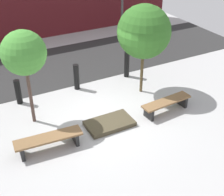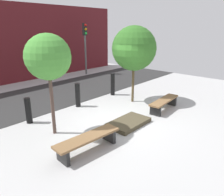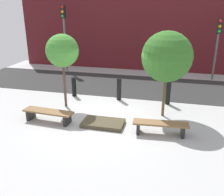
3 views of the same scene
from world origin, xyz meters
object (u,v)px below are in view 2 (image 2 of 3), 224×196
(tree_behind_left_bench, at_px, (48,57))
(planter_bed, at_px, (129,123))
(bench_left, at_px, (88,140))
(bench_right, at_px, (164,102))
(bollard_center, at_px, (113,84))
(bollard_far_left, at_px, (28,111))
(bollard_left, at_px, (78,95))
(traffic_light_mid_west, at_px, (85,39))
(tree_behind_right_bench, at_px, (134,49))

(tree_behind_left_bench, bearing_deg, planter_bed, -33.65)
(bench_left, xyz_separation_m, bench_right, (4.05, 0.00, -0.00))
(planter_bed, bearing_deg, bollard_center, 50.70)
(bench_right, bearing_deg, bollard_far_left, 141.63)
(bollard_left, xyz_separation_m, traffic_light_mid_west, (4.55, 4.57, 1.85))
(tree_behind_right_bench, xyz_separation_m, bollard_left, (-2.03, 1.30, -1.81))
(tree_behind_left_bench, distance_m, bollard_center, 4.75)
(bollard_far_left, relative_size, bollard_left, 0.90)
(bollard_left, bearing_deg, bench_right, -54.54)
(bollard_far_left, relative_size, traffic_light_mid_west, 0.27)
(tree_behind_left_bench, relative_size, tree_behind_right_bench, 0.93)
(bench_left, height_order, traffic_light_mid_west, traffic_light_mid_west)
(tree_behind_left_bench, bearing_deg, bench_left, -90.00)
(bench_left, height_order, planter_bed, bench_left)
(bollard_center, bearing_deg, bench_right, -92.79)
(planter_bed, height_order, tree_behind_right_bench, tree_behind_right_bench)
(bench_right, distance_m, traffic_light_mid_west, 8.10)
(bollard_far_left, height_order, bollard_center, bollard_center)
(bench_left, height_order, bench_right, same)
(tree_behind_left_bench, xyz_separation_m, tree_behind_right_bench, (4.05, -0.00, -0.04))
(bench_right, xyz_separation_m, bollard_center, (0.14, 2.84, 0.22))
(bench_right, bearing_deg, traffic_light_mid_west, 67.01)
(bench_right, xyz_separation_m, tree_behind_left_bench, (-4.05, 1.55, 2.04))
(tree_behind_right_bench, xyz_separation_m, bollard_center, (0.14, 1.30, -1.77))
(bench_right, relative_size, tree_behind_right_bench, 0.57)
(tree_behind_right_bench, distance_m, traffic_light_mid_west, 6.39)
(tree_behind_right_bench, bearing_deg, bollard_far_left, 162.82)
(bench_left, distance_m, planter_bed, 2.05)
(bollard_left, bearing_deg, traffic_light_mid_west, 45.15)
(planter_bed, xyz_separation_m, bollard_center, (2.16, 2.64, 0.47))
(tree_behind_right_bench, bearing_deg, bollard_center, 83.90)
(bollard_far_left, distance_m, traffic_light_mid_west, 8.34)
(bench_right, distance_m, bollard_far_left, 5.07)
(tree_behind_left_bench, xyz_separation_m, bollard_left, (2.03, 1.30, -1.85))
(bench_left, xyz_separation_m, bollard_center, (4.19, 2.84, 0.22))
(planter_bed, height_order, bollard_far_left, bollard_far_left)
(bench_right, distance_m, planter_bed, 2.05)
(bench_right, relative_size, bollard_center, 1.71)
(bollard_left, distance_m, traffic_light_mid_west, 6.71)
(bench_left, xyz_separation_m, tree_behind_right_bench, (4.05, 1.55, 1.99))
(bollard_left, height_order, traffic_light_mid_west, traffic_light_mid_west)
(bollard_far_left, relative_size, bollard_center, 0.84)
(bench_left, distance_m, bollard_far_left, 2.85)
(bench_left, relative_size, bollard_left, 1.94)
(bollard_far_left, bearing_deg, planter_bed, -50.70)
(bollard_left, bearing_deg, tree_behind_left_bench, -147.41)
(planter_bed, distance_m, traffic_light_mid_west, 8.83)
(bench_left, distance_m, tree_behind_left_bench, 2.56)
(traffic_light_mid_west, bearing_deg, tree_behind_left_bench, -138.25)
(bench_right, relative_size, tree_behind_left_bench, 0.61)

